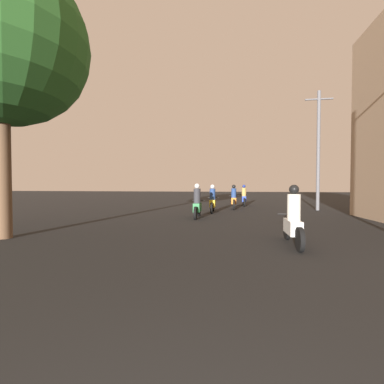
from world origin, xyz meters
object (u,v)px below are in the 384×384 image
(motorcycle_green, at_px, (153,221))
(building_right_near, at_px, (363,189))
(motorcycle_yellow, at_px, (156,216))
(utility_pole_near, at_px, (339,136))
(motorcycle_orange, at_px, (190,212))
(motorcycle_white, at_px, (252,231))
(motorcycle_blue, at_px, (165,210))
(utility_pole_far, at_px, (254,172))

(motorcycle_green, height_order, building_right_near, building_right_near)
(motorcycle_yellow, bearing_deg, building_right_near, -6.71)
(motorcycle_yellow, bearing_deg, utility_pole_near, -40.20)
(motorcycle_orange, bearing_deg, utility_pole_near, -75.06)
(motorcycle_white, xyz_separation_m, building_right_near, (6.93, 4.30, 1.49))
(motorcycle_white, xyz_separation_m, motorcycle_yellow, (-3.43, 5.63, 0.06))
(motorcycle_green, distance_m, motorcycle_yellow, 2.44)
(motorcycle_blue, distance_m, building_right_near, 13.79)
(motorcycle_green, xyz_separation_m, utility_pole_near, (6.30, -3.07, 3.01))
(utility_pole_near, xyz_separation_m, utility_pole_far, (0.23, 9.97, -0.18))
(motorcycle_white, relative_size, motorcycle_yellow, 1.03)
(building_right_near, relative_size, utility_pole_far, 0.88)
(motorcycle_white, xyz_separation_m, utility_pole_far, (3.19, 10.09, 2.88))
(motorcycle_yellow, distance_m, motorcycle_orange, 4.57)
(motorcycle_yellow, xyz_separation_m, building_right_near, (10.36, -1.33, 1.43))
(motorcycle_white, distance_m, motorcycle_green, 4.63)
(building_right_near, xyz_separation_m, utility_pole_far, (-3.75, 5.79, 1.39))
(utility_pole_far, bearing_deg, utility_pole_near, -91.34)
(building_right_near, bearing_deg, motorcycle_yellow, 172.69)
(motorcycle_blue, relative_size, utility_pole_near, 0.30)
(motorcycle_green, xyz_separation_m, building_right_near, (10.28, 1.11, 1.44))
(building_right_near, xyz_separation_m, utility_pole_near, (-3.98, -4.18, 1.57))
(motorcycle_white, relative_size, utility_pole_near, 0.29)
(motorcycle_white, bearing_deg, utility_pole_near, -3.65)
(motorcycle_white, distance_m, building_right_near, 8.29)
(motorcycle_yellow, xyz_separation_m, motorcycle_blue, (0.18, 7.85, -0.06))
(building_right_near, bearing_deg, motorcycle_white, -148.18)
(motorcycle_orange, relative_size, utility_pole_near, 0.28)
(motorcycle_green, bearing_deg, motorcycle_yellow, 94.99)
(motorcycle_white, relative_size, utility_pole_far, 0.30)
(motorcycle_orange, distance_m, utility_pole_near, 10.97)
(utility_pole_near, bearing_deg, motorcycle_white, -177.63)
(motorcycle_green, xyz_separation_m, utility_pole_far, (6.53, 6.89, 2.83))
(motorcycle_blue, bearing_deg, building_right_near, -40.05)
(motorcycle_green, relative_size, utility_pole_far, 0.31)
(motorcycle_yellow, xyz_separation_m, utility_pole_far, (6.62, 4.46, 2.82))
(motorcycle_green, bearing_deg, motorcycle_blue, 92.51)
(building_right_near, distance_m, utility_pole_far, 7.03)
(utility_pole_far, bearing_deg, building_right_near, -57.08)
(motorcycle_green, distance_m, utility_pole_far, 9.91)
(motorcycle_green, distance_m, utility_pole_near, 7.63)
(motorcycle_green, bearing_deg, utility_pole_far, 49.58)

